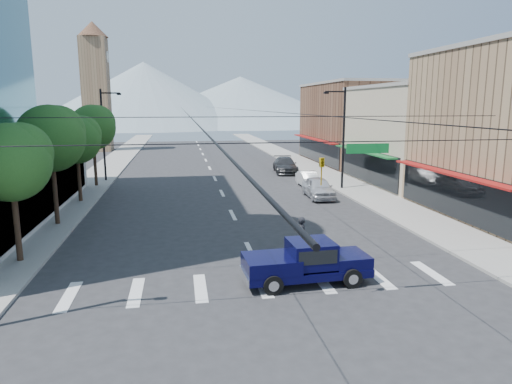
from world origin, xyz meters
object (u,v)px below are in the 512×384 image
pedestrian (302,236)px  parked_car_near (318,188)px  pickup_truck (306,261)px  parked_car_mid (309,179)px  parked_car_far (285,165)px

pedestrian → parked_car_near: size_ratio=0.40×
pickup_truck → parked_car_mid: (6.53, 22.37, -0.25)m
pickup_truck → parked_car_far: bearing=75.6°
pedestrian → parked_car_mid: (5.70, 18.72, -0.27)m
pedestrian → parked_car_mid: 19.57m
pedestrian → parked_car_near: (5.10, 13.74, -0.14)m
pickup_truck → parked_car_mid: pickup_truck is taller
pickup_truck → pedestrian: size_ratio=2.82×
parked_car_near → parked_car_far: 14.10m
pickup_truck → pedestrian: (0.83, 3.65, 0.02)m
pickup_truck → parked_car_near: (5.93, 17.39, -0.12)m
pedestrian → parked_car_near: 14.66m
pedestrian → parked_car_mid: bearing=2.7°
pedestrian → parked_car_far: pedestrian is taller
parked_car_mid → parked_car_far: parked_car_far is taller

